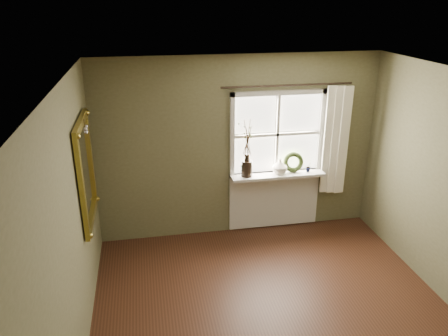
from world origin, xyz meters
TOP-DOWN VIEW (x-y plane):
  - floor at (0.00, 0.00)m, footprint 4.50×4.50m
  - ceiling at (0.00, 0.00)m, footprint 4.50×4.50m
  - wall_back at (0.00, 2.30)m, footprint 4.00×0.10m
  - wall_left at (-2.05, 0.00)m, footprint 0.10×4.50m
  - window_frame at (0.55, 2.23)m, footprint 1.36×0.06m
  - window_sill at (0.55, 2.12)m, footprint 1.36×0.26m
  - window_apron at (0.55, 2.23)m, footprint 1.36×0.04m
  - dark_jug at (0.09, 2.12)m, footprint 0.18×0.18m
  - cream_vase at (0.58, 2.12)m, footprint 0.24×0.24m
  - wreath at (0.79, 2.16)m, footprint 0.31×0.16m
  - potted_plant_left at (0.04, 2.12)m, footprint 0.10×0.07m
  - potted_plant_right at (1.02, 2.12)m, footprint 0.10×0.10m
  - curtain at (1.39, 2.13)m, footprint 0.36×0.12m
  - curtain_rod at (0.65, 2.17)m, footprint 1.84×0.03m
  - gilt_mirror at (-1.96, 1.29)m, footprint 0.10×1.01m

SIDE VIEW (x-z plane):
  - floor at x=0.00m, z-range 0.00..0.00m
  - window_apron at x=0.55m, z-range 0.02..0.90m
  - window_sill at x=0.55m, z-range 0.88..0.92m
  - potted_plant_right at x=1.02m, z-range 0.92..1.07m
  - potted_plant_left at x=0.04m, z-range 0.92..1.10m
  - cream_vase at x=0.58m, z-range 0.92..1.14m
  - wreath at x=0.79m, z-range 0.88..1.19m
  - dark_jug at x=0.09m, z-range 0.92..1.15m
  - wall_back at x=0.00m, z-range 0.00..2.60m
  - wall_left at x=-2.05m, z-range 0.00..2.60m
  - curtain at x=1.39m, z-range 0.57..2.16m
  - gilt_mirror at x=-1.96m, z-range 0.87..2.08m
  - window_frame at x=0.55m, z-range 0.86..2.10m
  - curtain_rod at x=0.65m, z-range 2.16..2.20m
  - ceiling at x=0.00m, z-range 2.60..2.60m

